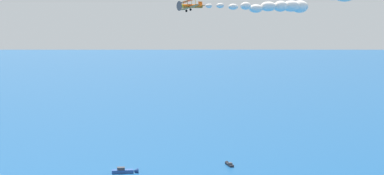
% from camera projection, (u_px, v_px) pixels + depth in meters
% --- Properties ---
extents(motorboat_near_centre, '(5.43, 2.15, 1.53)m').
position_uv_depth(motorboat_near_centre, '(229.00, 164.00, 203.85)').
color(motorboat_near_centre, black).
rests_on(motorboat_near_centre, ground_plane).
extents(motorboat_far_stbd, '(2.31, 8.39, 2.42)m').
position_uv_depth(motorboat_far_stbd, '(126.00, 171.00, 193.92)').
color(motorboat_far_stbd, '#23478C').
rests_on(motorboat_far_stbd, ground_plane).
extents(biplane_wingman, '(7.15, 7.08, 3.67)m').
position_uv_depth(biplane_wingman, '(190.00, 5.00, 146.84)').
color(biplane_wingman, orange).
extents(smoke_trail_wingman, '(19.07, 31.69, 3.88)m').
position_uv_depth(smoke_trail_wingman, '(280.00, 7.00, 163.04)').
color(smoke_trail_wingman, silver).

